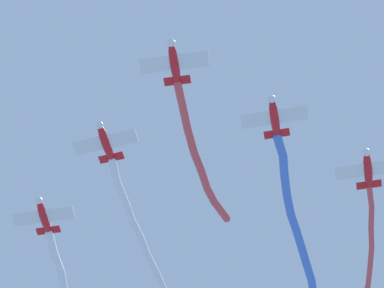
# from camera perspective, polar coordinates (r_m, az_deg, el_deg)

# --- Properties ---
(airplane_lead) EXTENTS (5.77, 6.18, 1.73)m
(airplane_lead) POSITION_cam_1_polar(r_m,az_deg,el_deg) (87.46, -1.15, 5.27)
(airplane_lead) COLOR red
(smoke_trail_lead) EXTENTS (11.60, 14.39, 1.81)m
(smoke_trail_lead) POSITION_cam_1_polar(r_m,az_deg,el_deg) (92.72, 0.43, -0.82)
(smoke_trail_lead) COLOR #DB4C4C
(airplane_left_wing) EXTENTS (5.93, 6.04, 1.73)m
(airplane_left_wing) POSITION_cam_1_polar(r_m,az_deg,el_deg) (90.87, 5.31, 1.75)
(airplane_left_wing) COLOR red
(smoke_trail_left_wing) EXTENTS (16.66, 18.04, 3.01)m
(smoke_trail_left_wing) POSITION_cam_1_polar(r_m,az_deg,el_deg) (98.38, 6.78, -5.43)
(smoke_trail_left_wing) COLOR #4C75DB
(airplane_right_wing) EXTENTS (6.19, 5.76, 1.73)m
(airplane_right_wing) POSITION_cam_1_polar(r_m,az_deg,el_deg) (92.86, -5.58, 0.14)
(airplane_right_wing) COLOR red
(smoke_trail_right_wing) EXTENTS (13.58, 15.64, 1.90)m
(smoke_trail_right_wing) POSITION_cam_1_polar(r_m,az_deg,el_deg) (99.88, -3.55, -5.47)
(smoke_trail_right_wing) COLOR white
(airplane_slot) EXTENTS (5.91, 6.05, 1.73)m
(airplane_slot) POSITION_cam_1_polar(r_m,az_deg,el_deg) (95.41, 11.23, -1.59)
(airplane_slot) COLOR red
(smoke_trail_slot) EXTENTS (19.98, 14.06, 1.45)m
(smoke_trail_slot) POSITION_cam_1_polar(r_m,az_deg,el_deg) (103.77, 11.07, -8.24)
(smoke_trail_slot) COLOR #DB4C4C
(airplane_trail) EXTENTS (5.87, 6.09, 1.73)m
(airplane_trail) POSITION_cam_1_polar(r_m,az_deg,el_deg) (98.93, -9.51, -4.57)
(airplane_trail) COLOR red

